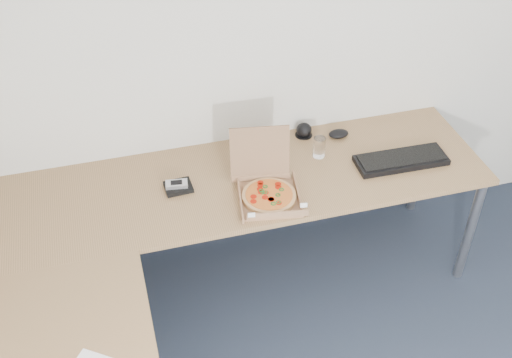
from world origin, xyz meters
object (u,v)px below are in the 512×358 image
object	(u,v)px
keyboard	(401,160)
desk	(193,257)
drinking_glass	(319,147)
pizza_box	(268,191)
wallet	(178,187)

from	to	relation	value
keyboard	desk	bearing A→B (deg)	-162.17
desk	drinking_glass	bearing A→B (deg)	33.49
pizza_box	desk	bearing A→B (deg)	-138.48
wallet	pizza_box	bearing A→B (deg)	-26.65
pizza_box	keyboard	xyz separation A→B (m)	(0.74, 0.08, -0.02)
pizza_box	keyboard	bearing A→B (deg)	15.49
desk	drinking_glass	world-z (taller)	drinking_glass
desk	drinking_glass	size ratio (longest dim) A/B	22.38
drinking_glass	wallet	bearing A→B (deg)	-174.80
desk	keyboard	size ratio (longest dim) A/B	5.28
keyboard	wallet	distance (m)	1.15
desk	drinking_glass	xyz separation A→B (m)	(0.77, 0.51, 0.09)
drinking_glass	keyboard	distance (m)	0.43
desk	keyboard	bearing A→B (deg)	16.45
desk	keyboard	xyz separation A→B (m)	(1.16, 0.34, 0.04)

